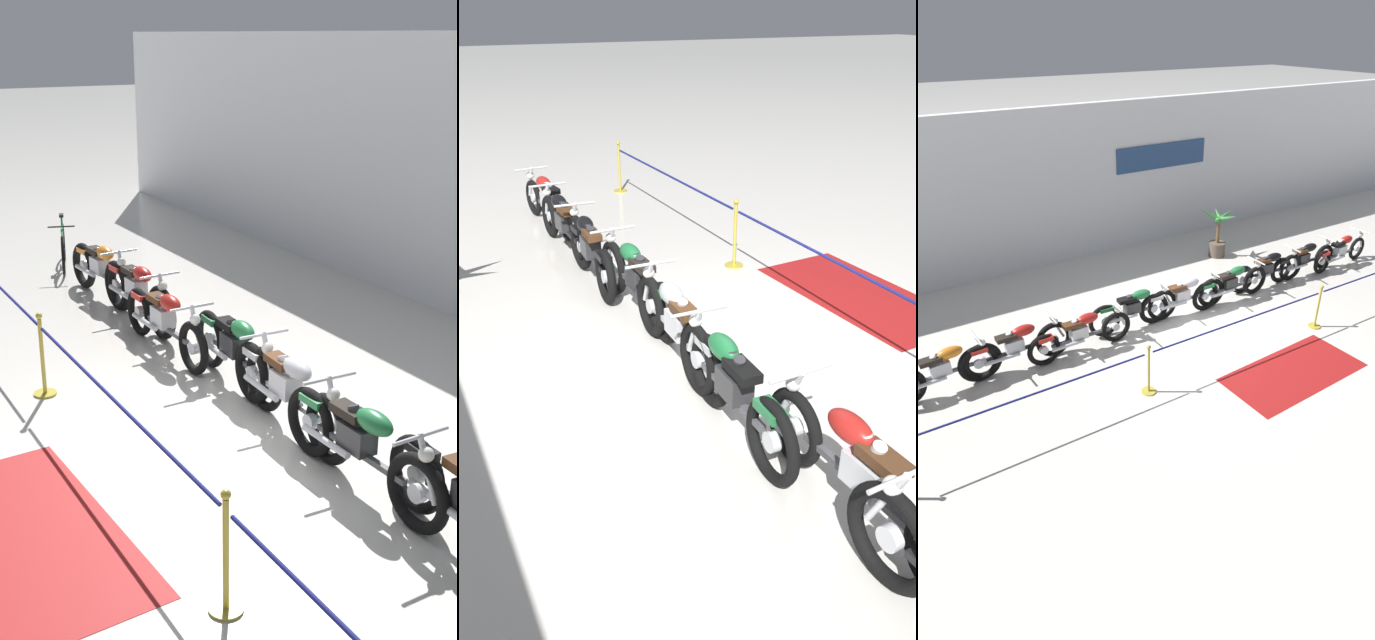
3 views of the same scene
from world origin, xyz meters
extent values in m
plane|color=silver|center=(0.00, 0.00, 0.00)|extent=(120.00, 120.00, 0.00)
cube|color=white|center=(0.00, 5.12, 2.10)|extent=(28.00, 0.25, 4.20)
cube|color=navy|center=(2.17, 4.98, 2.61)|extent=(3.06, 0.04, 0.70)
torus|color=black|center=(-4.76, 0.65, 0.39)|extent=(0.79, 0.18, 0.79)
cylinder|color=silver|center=(-4.76, 0.65, 0.39)|extent=(0.19, 0.09, 0.18)
cylinder|color=silver|center=(-4.67, 0.65, 0.68)|extent=(0.31, 0.07, 0.59)
cube|color=silver|center=(-5.52, 0.60, 0.55)|extent=(0.37, 0.24, 0.26)
cylinder|color=silver|center=(-5.48, 0.60, 0.75)|extent=(0.19, 0.12, 0.24)
cylinder|color=silver|center=(-5.56, 0.60, 0.75)|extent=(0.19, 0.12, 0.24)
cylinder|color=silver|center=(-5.81, 0.44, 0.41)|extent=(0.70, 0.11, 0.07)
cube|color=#47474C|center=(-5.47, 0.60, 0.41)|extent=(1.15, 0.13, 0.06)
ellipsoid|color=orange|center=(-5.29, 0.61, 0.81)|extent=(0.47, 0.25, 0.22)
cube|color=black|center=(-5.65, 0.59, 0.77)|extent=(0.41, 0.22, 0.09)
cylinder|color=silver|center=(-4.78, 0.65, 0.94)|extent=(0.07, 0.62, 0.04)
sphere|color=silver|center=(-4.70, 0.65, 0.80)|extent=(0.14, 0.14, 0.14)
torus|color=black|center=(-3.28, 0.66, 0.39)|extent=(0.79, 0.14, 0.79)
torus|color=black|center=(-4.84, 0.61, 0.39)|extent=(0.79, 0.14, 0.79)
cylinder|color=silver|center=(-3.28, 0.66, 0.39)|extent=(0.19, 0.09, 0.19)
cylinder|color=silver|center=(-4.84, 0.61, 0.39)|extent=(0.19, 0.09, 0.19)
cylinder|color=silver|center=(-3.19, 0.66, 0.68)|extent=(0.30, 0.06, 0.59)
cube|color=silver|center=(-4.11, 0.63, 0.55)|extent=(0.37, 0.23, 0.26)
cylinder|color=silver|center=(-4.07, 0.63, 0.75)|extent=(0.18, 0.12, 0.24)
cylinder|color=silver|center=(-4.15, 0.63, 0.75)|extent=(0.18, 0.12, 0.24)
cylinder|color=silver|center=(-4.41, 0.49, 0.41)|extent=(0.70, 0.09, 0.07)
cube|color=black|center=(-4.06, 0.64, 0.41)|extent=(1.25, 0.10, 0.06)
ellipsoid|color=#B21E19|center=(-3.88, 0.64, 0.81)|extent=(0.47, 0.23, 0.22)
cube|color=black|center=(-4.24, 0.63, 0.77)|extent=(0.41, 0.21, 0.09)
cube|color=#B21E19|center=(-4.79, 0.61, 0.68)|extent=(0.32, 0.17, 0.08)
cylinder|color=silver|center=(-3.30, 0.66, 0.94)|extent=(0.05, 0.62, 0.04)
sphere|color=silver|center=(-3.22, 0.66, 0.80)|extent=(0.14, 0.14, 0.14)
torus|color=black|center=(-1.93, 0.47, 0.35)|extent=(0.71, 0.12, 0.71)
torus|color=black|center=(-3.59, 0.45, 0.35)|extent=(0.71, 0.12, 0.71)
cylinder|color=silver|center=(-1.93, 0.47, 0.35)|extent=(0.17, 0.08, 0.17)
cylinder|color=silver|center=(-3.59, 0.45, 0.35)|extent=(0.17, 0.08, 0.17)
cylinder|color=silver|center=(-1.84, 0.47, 0.64)|extent=(0.30, 0.06, 0.59)
cube|color=silver|center=(-2.81, 0.46, 0.51)|extent=(0.36, 0.23, 0.26)
cylinder|color=silver|center=(-2.77, 0.46, 0.71)|extent=(0.18, 0.11, 0.24)
cylinder|color=silver|center=(-2.85, 0.46, 0.71)|extent=(0.18, 0.11, 0.24)
cylinder|color=silver|center=(-3.11, 0.32, 0.37)|extent=(0.70, 0.08, 0.07)
cube|color=#47474C|center=(-2.76, 0.46, 0.37)|extent=(1.32, 0.08, 0.06)
ellipsoid|color=#B21E19|center=(-2.58, 0.46, 0.77)|extent=(0.46, 0.23, 0.22)
cube|color=#4C2D19|center=(-2.94, 0.46, 0.73)|extent=(0.40, 0.21, 0.09)
cube|color=#B21E19|center=(-3.54, 0.45, 0.61)|extent=(0.32, 0.16, 0.08)
cylinder|color=silver|center=(-1.95, 0.47, 0.90)|extent=(0.05, 0.62, 0.04)
sphere|color=silver|center=(-1.87, 0.47, 0.76)|extent=(0.14, 0.14, 0.14)
torus|color=black|center=(-0.59, 0.70, 0.38)|extent=(0.77, 0.15, 0.77)
torus|color=black|center=(-2.04, 0.78, 0.38)|extent=(0.77, 0.15, 0.77)
cylinder|color=silver|center=(-0.59, 0.70, 0.38)|extent=(0.19, 0.09, 0.18)
cylinder|color=silver|center=(-2.04, 0.78, 0.38)|extent=(0.19, 0.09, 0.18)
cylinder|color=silver|center=(-0.50, 0.70, 0.67)|extent=(0.31, 0.07, 0.59)
cube|color=#2D2D30|center=(-1.37, 0.74, 0.54)|extent=(0.37, 0.24, 0.26)
cylinder|color=#2D2D30|center=(-1.33, 0.74, 0.74)|extent=(0.18, 0.12, 0.24)
cylinder|color=#2D2D30|center=(-1.41, 0.75, 0.74)|extent=(0.18, 0.12, 0.24)
cylinder|color=silver|center=(-1.67, 0.62, 0.40)|extent=(0.70, 0.11, 0.07)
cube|color=#47474C|center=(-1.32, 0.74, 0.40)|extent=(1.17, 0.12, 0.06)
ellipsoid|color=#1E6B38|center=(-1.14, 0.73, 0.80)|extent=(0.47, 0.24, 0.22)
cube|color=black|center=(-1.50, 0.75, 0.76)|extent=(0.41, 0.22, 0.09)
cube|color=#1E6B38|center=(-1.99, 0.78, 0.66)|extent=(0.33, 0.18, 0.08)
cylinder|color=silver|center=(-0.61, 0.70, 0.93)|extent=(0.07, 0.62, 0.04)
sphere|color=silver|center=(-0.53, 0.70, 0.79)|extent=(0.14, 0.14, 0.14)
torus|color=black|center=(0.77, 0.62, 0.38)|extent=(0.76, 0.16, 0.75)
torus|color=black|center=(-0.83, 0.69, 0.38)|extent=(0.76, 0.16, 0.75)
cylinder|color=silver|center=(0.77, 0.62, 0.38)|extent=(0.18, 0.09, 0.18)
cylinder|color=silver|center=(-0.83, 0.69, 0.38)|extent=(0.18, 0.09, 0.18)
cylinder|color=silver|center=(0.86, 0.61, 0.66)|extent=(0.31, 0.07, 0.59)
cube|color=silver|center=(-0.08, 0.65, 0.54)|extent=(0.37, 0.24, 0.26)
cylinder|color=silver|center=(-0.04, 0.65, 0.74)|extent=(0.18, 0.12, 0.24)
cylinder|color=silver|center=(-0.12, 0.66, 0.74)|extent=(0.18, 0.12, 0.24)
cylinder|color=silver|center=(-0.39, 0.53, 0.40)|extent=(0.70, 0.10, 0.07)
cube|color=#ADAFB5|center=(-0.03, 0.65, 0.40)|extent=(1.28, 0.12, 0.06)
ellipsoid|color=#B7BABF|center=(0.15, 0.64, 0.80)|extent=(0.47, 0.24, 0.22)
cube|color=#4C2D19|center=(-0.21, 0.66, 0.76)|extent=(0.41, 0.22, 0.09)
cube|color=#B7BABF|center=(-0.78, 0.69, 0.64)|extent=(0.33, 0.17, 0.08)
cylinder|color=silver|center=(0.75, 0.62, 0.93)|extent=(0.06, 0.62, 0.04)
sphere|color=silver|center=(0.83, 0.61, 0.79)|extent=(0.14, 0.14, 0.14)
torus|color=black|center=(2.13, 0.57, 0.37)|extent=(0.74, 0.13, 0.74)
torus|color=black|center=(0.54, 0.55, 0.37)|extent=(0.74, 0.13, 0.74)
cylinder|color=silver|center=(2.13, 0.57, 0.37)|extent=(0.18, 0.08, 0.18)
cylinder|color=silver|center=(0.54, 0.55, 0.37)|extent=(0.18, 0.08, 0.18)
cylinder|color=silver|center=(2.22, 0.57, 0.65)|extent=(0.30, 0.06, 0.59)
cube|color=#2D2D30|center=(1.29, 0.56, 0.53)|extent=(0.36, 0.23, 0.26)
cylinder|color=#2D2D30|center=(1.33, 0.56, 0.73)|extent=(0.18, 0.11, 0.24)
cylinder|color=#2D2D30|center=(1.25, 0.56, 0.73)|extent=(0.18, 0.11, 0.24)
cylinder|color=silver|center=(0.99, 0.42, 0.39)|extent=(0.70, 0.08, 0.07)
cube|color=#47474C|center=(1.34, 0.56, 0.39)|extent=(1.27, 0.08, 0.06)
ellipsoid|color=#1E6B38|center=(1.52, 0.56, 0.79)|extent=(0.46, 0.23, 0.22)
cube|color=black|center=(1.16, 0.56, 0.75)|extent=(0.40, 0.21, 0.09)
cube|color=#1E6B38|center=(0.59, 0.55, 0.64)|extent=(0.32, 0.16, 0.08)
cylinder|color=silver|center=(2.11, 0.57, 0.92)|extent=(0.04, 0.62, 0.04)
sphere|color=silver|center=(2.19, 0.57, 0.78)|extent=(0.14, 0.14, 0.14)
torus|color=black|center=(3.48, 0.66, 0.37)|extent=(0.75, 0.17, 0.74)
torus|color=black|center=(1.88, 0.79, 0.37)|extent=(0.75, 0.17, 0.74)
cylinder|color=silver|center=(3.48, 0.66, 0.37)|extent=(0.18, 0.09, 0.18)
cylinder|color=silver|center=(1.88, 0.79, 0.37)|extent=(0.18, 0.09, 0.18)
cylinder|color=silver|center=(3.57, 0.65, 0.65)|extent=(0.31, 0.08, 0.59)
cube|color=#2D2D30|center=(2.63, 0.73, 0.53)|extent=(0.38, 0.25, 0.26)
cylinder|color=#2D2D30|center=(2.67, 0.72, 0.73)|extent=(0.19, 0.12, 0.24)
cylinder|color=#2D2D30|center=(2.59, 0.73, 0.73)|extent=(0.19, 0.12, 0.24)
cylinder|color=silver|center=(2.32, 0.61, 0.39)|extent=(0.70, 0.12, 0.07)
cube|color=black|center=(2.68, 0.72, 0.39)|extent=(1.28, 0.16, 0.06)
ellipsoid|color=black|center=(2.86, 0.71, 0.79)|extent=(0.48, 0.26, 0.22)
cube|color=#4C2D19|center=(2.50, 0.74, 0.75)|extent=(0.41, 0.23, 0.09)
cube|color=black|center=(1.93, 0.78, 0.64)|extent=(0.33, 0.18, 0.08)
cylinder|color=silver|center=(3.46, 0.66, 0.92)|extent=(0.08, 0.62, 0.04)
sphere|color=silver|center=(3.54, 0.66, 0.78)|extent=(0.14, 0.14, 0.14)
torus|color=black|center=(4.83, 0.70, 0.35)|extent=(0.70, 0.12, 0.70)
torus|color=black|center=(3.18, 0.70, 0.35)|extent=(0.70, 0.12, 0.70)
cylinder|color=silver|center=(4.83, 0.70, 0.35)|extent=(0.16, 0.08, 0.16)
cylinder|color=silver|center=(3.18, 0.70, 0.35)|extent=(0.16, 0.08, 0.16)
cylinder|color=silver|center=(4.92, 0.71, 0.63)|extent=(0.30, 0.06, 0.59)
cube|color=#2D2D30|center=(3.96, 0.70, 0.51)|extent=(0.36, 0.22, 0.26)
cylinder|color=#2D2D30|center=(4.00, 0.70, 0.71)|extent=(0.18, 0.11, 0.24)
cylinder|color=#2D2D30|center=(3.91, 0.70, 0.71)|extent=(0.18, 0.11, 0.24)
cylinder|color=silver|center=(3.66, 0.56, 0.37)|extent=(0.70, 0.07, 0.07)
cube|color=black|center=(4.01, 0.70, 0.37)|extent=(1.32, 0.07, 0.06)
ellipsoid|color=black|center=(4.19, 0.70, 0.77)|extent=(0.46, 0.22, 0.22)
cube|color=#4C2D19|center=(3.83, 0.70, 0.73)|extent=(0.40, 0.20, 0.09)
cube|color=black|center=(3.23, 0.70, 0.60)|extent=(0.32, 0.16, 0.08)
cylinder|color=silver|center=(4.81, 0.70, 0.90)|extent=(0.04, 0.62, 0.04)
sphere|color=silver|center=(4.89, 0.70, 0.76)|extent=(0.14, 0.14, 0.14)
torus|color=black|center=(6.16, 0.64, 0.33)|extent=(0.67, 0.16, 0.67)
torus|color=black|center=(4.55, 0.50, 0.33)|extent=(0.67, 0.16, 0.67)
cylinder|color=silver|center=(6.16, 0.64, 0.33)|extent=(0.16, 0.09, 0.16)
cylinder|color=silver|center=(4.55, 0.50, 0.33)|extent=(0.16, 0.09, 0.16)
cylinder|color=silver|center=(6.25, 0.65, 0.62)|extent=(0.31, 0.08, 0.59)
cube|color=silver|center=(5.30, 0.57, 0.49)|extent=(0.38, 0.25, 0.26)
cylinder|color=silver|center=(5.34, 0.57, 0.69)|extent=(0.19, 0.12, 0.24)
cylinder|color=silver|center=(5.26, 0.57, 0.69)|extent=(0.19, 0.12, 0.24)
cylinder|color=silver|center=(5.02, 0.40, 0.35)|extent=(0.70, 0.13, 0.07)
cube|color=#47474C|center=(5.35, 0.57, 0.35)|extent=(1.30, 0.17, 0.06)
ellipsoid|color=#B21E19|center=(5.53, 0.59, 0.75)|extent=(0.48, 0.26, 0.22)
cube|color=black|center=(5.17, 0.56, 0.71)|extent=(0.42, 0.23, 0.09)
cube|color=#B21E19|center=(4.60, 0.51, 0.57)|extent=(0.33, 0.19, 0.08)
cylinder|color=silver|center=(6.14, 0.64, 0.88)|extent=(0.09, 0.62, 0.04)
sphere|color=silver|center=(6.22, 0.65, 0.74)|extent=(0.14, 0.14, 0.14)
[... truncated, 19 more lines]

